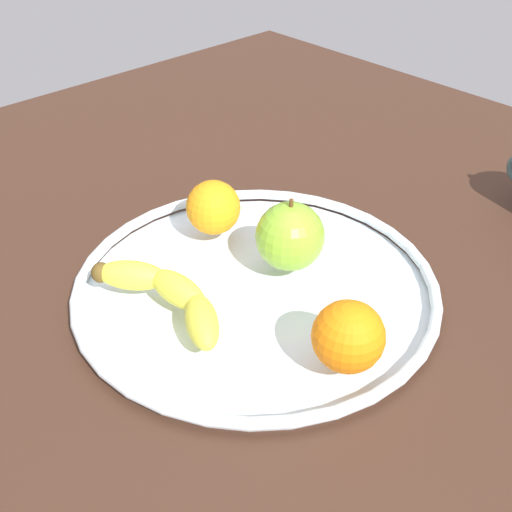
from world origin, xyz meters
The scene contains 6 objects.
ground_plane centered at (0.00, 0.00, -2.00)cm, with size 131.84×131.84×4.00cm, color #3C2419.
fruit_bowl centered at (0.00, 0.00, 0.92)cm, with size 38.54×38.54×1.80cm.
banana centered at (2.85, 9.38, 3.34)cm, with size 18.36×7.42×3.07cm.
apple centered at (-0.56, -4.38, 5.49)cm, with size 7.38×7.38×8.18cm.
orange_center centered at (10.12, -2.82, 4.93)cm, with size 6.26×6.26×6.26cm, color orange.
orange_front_left centered at (-14.47, 2.58, 5.06)cm, with size 6.51×6.51×6.51cm, color orange.
Camera 1 is at (-39.22, 36.77, 43.47)cm, focal length 45.44 mm.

